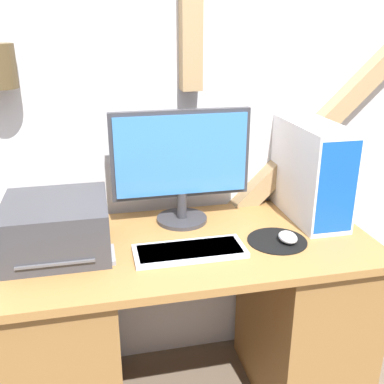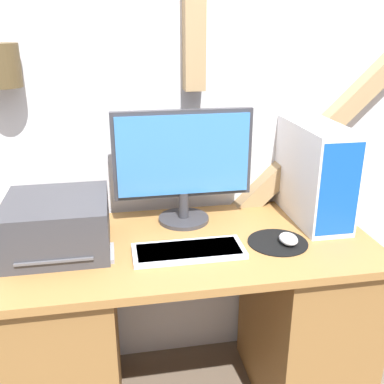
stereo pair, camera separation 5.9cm
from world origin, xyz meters
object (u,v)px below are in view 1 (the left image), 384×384
at_px(monitor, 181,161).
at_px(keyboard, 190,251).
at_px(mouse, 288,237).
at_px(printer, 57,227).
at_px(computer_tower, 308,169).
at_px(remote_control, 110,255).

relative_size(monitor, keyboard, 1.40).
height_order(mouse, printer, printer).
relative_size(keyboard, mouse, 4.41).
height_order(keyboard, computer_tower, computer_tower).
height_order(monitor, remote_control, monitor).
bearing_deg(printer, remote_control, -26.20).
bearing_deg(mouse, remote_control, 176.92).
bearing_deg(printer, computer_tower, 6.83).
relative_size(monitor, remote_control, 4.21).
height_order(mouse, computer_tower, computer_tower).
xyz_separation_m(mouse, computer_tower, (0.18, 0.24, 0.18)).
height_order(keyboard, printer, printer).
relative_size(monitor, mouse, 6.16).
relative_size(mouse, computer_tower, 0.19).
xyz_separation_m(computer_tower, printer, (-1.01, -0.12, -0.10)).
bearing_deg(remote_control, printer, 153.80).
bearing_deg(monitor, keyboard, -95.66).
xyz_separation_m(monitor, printer, (-0.48, -0.16, -0.16)).
distance_m(mouse, printer, 0.84).
distance_m(mouse, remote_control, 0.65).
distance_m(monitor, computer_tower, 0.53).
distance_m(printer, remote_control, 0.21).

